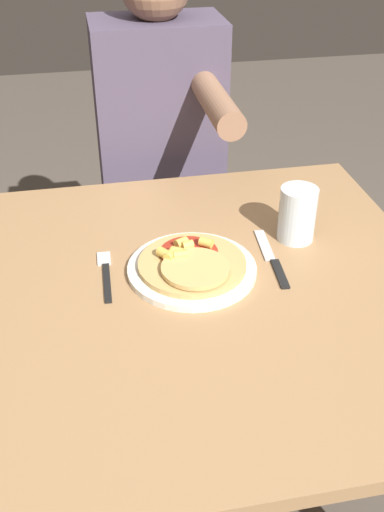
% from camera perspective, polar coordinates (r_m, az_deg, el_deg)
% --- Properties ---
extents(ground_plane, '(8.00, 8.00, 0.00)m').
position_cam_1_polar(ground_plane, '(1.76, 1.72, -22.80)').
color(ground_plane, brown).
extents(dining_table, '(0.93, 0.97, 0.75)m').
position_cam_1_polar(dining_table, '(1.28, 2.20, -7.09)').
color(dining_table, '#9E754C').
rests_on(dining_table, ground_plane).
extents(plate, '(0.27, 0.27, 0.01)m').
position_cam_1_polar(plate, '(1.23, 0.00, -1.27)').
color(plate, silver).
rests_on(plate, dining_table).
extents(pizza, '(0.22, 0.22, 0.04)m').
position_cam_1_polar(pizza, '(1.22, -0.05, -0.68)').
color(pizza, tan).
rests_on(pizza, plate).
extents(fork, '(0.03, 0.18, 0.00)m').
position_cam_1_polar(fork, '(1.25, -8.22, -1.56)').
color(fork, black).
rests_on(fork, dining_table).
extents(knife, '(0.03, 0.22, 0.00)m').
position_cam_1_polar(knife, '(1.28, 7.61, -0.26)').
color(knife, black).
rests_on(knife, dining_table).
extents(drinking_glass, '(0.08, 0.08, 0.12)m').
position_cam_1_polar(drinking_glass, '(1.34, 9.99, 3.95)').
color(drinking_glass, silver).
rests_on(drinking_glass, dining_table).
extents(person_diner, '(0.36, 0.52, 1.29)m').
position_cam_1_polar(person_diner, '(1.80, -2.94, 10.32)').
color(person_diner, '#2D2D38').
rests_on(person_diner, ground_plane).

